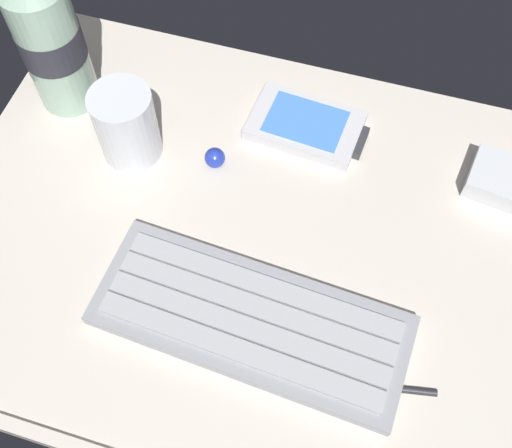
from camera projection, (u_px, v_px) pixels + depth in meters
The scene contains 8 objects.
ground_plane at pixel (255, 245), 62.82cm from camera, with size 64.00×48.00×2.80cm.
keyboard at pixel (251, 320), 57.06cm from camera, with size 29.65×12.86×1.70cm.
handheld_device at pixel (307, 126), 68.04cm from camera, with size 13.23×8.58×1.50cm.
juice_cup at pixel (127, 127), 63.99cm from camera, with size 6.40×6.40×8.50cm.
water_bottle at pixel (49, 36), 63.21cm from camera, with size 6.73×6.73×20.80cm.
charger_block at pixel (504, 181), 63.97cm from camera, with size 7.00×5.60×2.40cm, color silver.
trackball_mouse at pixel (215, 158), 65.51cm from camera, with size 2.20×2.20×2.20cm, color #2338B2.
stylus_pen at pixel (383, 386), 54.55cm from camera, with size 0.70×0.70×9.50cm, color #26262B.
Camera 1 is at (8.31, -27.65, 54.96)cm, focal length 43.58 mm.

